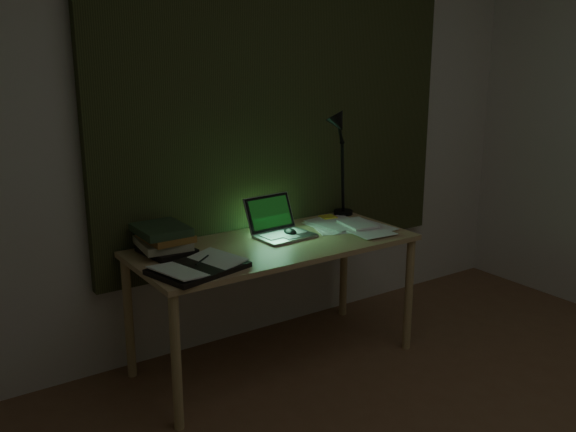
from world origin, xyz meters
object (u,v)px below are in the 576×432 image
Objects in this scene: book_stack at (164,239)px; loose_papers at (348,226)px; laptop at (285,218)px; open_textbook at (198,267)px; desk_lamp at (344,163)px; desk at (275,303)px.

book_stack is 0.75× the size of loose_papers.
laptop is at bearing 173.75° from loose_papers.
desk_lamp is at bearing 5.63° from open_textbook.
book_stack is at bearing 163.13° from desk.
laptop reaches higher than book_stack.
desk is 0.44m from laptop.
book_stack is (-0.62, 0.11, -0.03)m from laptop.
open_textbook is at bearing -170.68° from loose_papers.
desk_lamp is (1.17, 0.09, 0.23)m from book_stack.
desk is 5.42× the size of book_stack.
loose_papers is at bearing -10.26° from laptop.
desk_lamp is at bearing 56.62° from loose_papers.
laptop is 1.22× the size of book_stack.
desk is at bearing 3.25° from open_textbook.
open_textbook is at bearing -165.20° from laptop.
laptop is at bearing 27.08° from desk.
book_stack is (-0.52, 0.16, 0.40)m from desk.
desk_lamp is at bearing 16.14° from laptop.
open_textbook is at bearing -172.51° from desk_lamp.
open_textbook is at bearing -162.94° from desk.
desk is at bearing -179.05° from loose_papers.
loose_papers is at bearing -4.49° from open_textbook.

